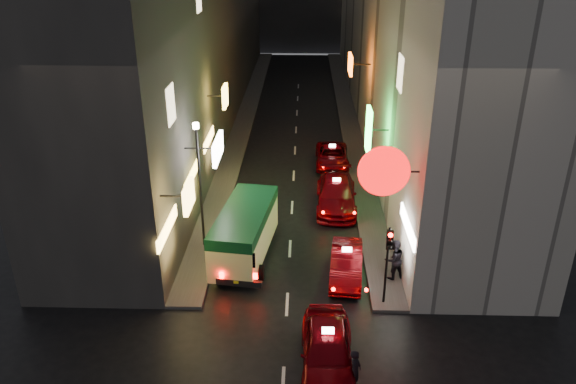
# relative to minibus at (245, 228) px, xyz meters

# --- Properties ---
(building_left) EXTENTS (7.67, 52.16, 18.00)m
(building_left) POSITION_rel_minibus_xyz_m (-5.92, 21.86, 7.41)
(building_left) COLOR #3B3835
(building_left) RESTS_ON ground
(building_right) EXTENTS (8.34, 52.00, 18.00)m
(building_right) POSITION_rel_minibus_xyz_m (10.07, 21.86, 7.41)
(building_right) COLOR #AEA79F
(building_right) RESTS_ON ground
(sidewalk_left) EXTENTS (1.50, 52.00, 0.15)m
(sidewalk_left) POSITION_rel_minibus_xyz_m (-2.17, 21.86, -1.51)
(sidewalk_left) COLOR #4A4845
(sidewalk_left) RESTS_ON ground
(sidewalk_right) EXTENTS (1.50, 52.00, 0.15)m
(sidewalk_right) POSITION_rel_minibus_xyz_m (6.33, 21.86, -1.51)
(sidewalk_right) COLOR #4A4845
(sidewalk_right) RESTS_ON ground
(minibus) EXTENTS (2.81, 6.09, 2.52)m
(minibus) POSITION_rel_minibus_xyz_m (0.00, 0.00, 0.00)
(minibus) COLOR #F9F49B
(minibus) RESTS_ON ground
(taxi_near) EXTENTS (2.38, 5.79, 2.01)m
(taxi_near) POSITION_rel_minibus_xyz_m (3.60, -7.35, -0.67)
(taxi_near) COLOR #630208
(taxi_near) RESTS_ON ground
(taxi_second) EXTENTS (2.36, 4.92, 1.69)m
(taxi_second) POSITION_rel_minibus_xyz_m (4.65, -1.47, -0.83)
(taxi_second) COLOR #630208
(taxi_second) RESTS_ON ground
(taxi_third) EXTENTS (2.51, 5.79, 1.99)m
(taxi_third) POSITION_rel_minibus_xyz_m (4.53, 5.58, -0.68)
(taxi_third) COLOR #630208
(taxi_third) RESTS_ON ground
(taxi_far) EXTENTS (1.94, 4.67, 1.65)m
(taxi_far) POSITION_rel_minibus_xyz_m (4.56, 11.72, -0.85)
(taxi_far) COLOR #630208
(taxi_far) RESTS_ON ground
(pedestrian_crossing) EXTENTS (0.54, 0.69, 1.83)m
(pedestrian_crossing) POSITION_rel_minibus_xyz_m (4.49, -8.31, -0.67)
(pedestrian_crossing) COLOR black
(pedestrian_crossing) RESTS_ON ground
(pedestrian_sidewalk) EXTENTS (0.93, 0.78, 2.13)m
(pedestrian_sidewalk) POSITION_rel_minibus_xyz_m (6.69, -1.74, -0.38)
(pedestrian_sidewalk) COLOR black
(pedestrian_sidewalk) RESTS_ON sidewalk_right
(traffic_light) EXTENTS (0.26, 0.43, 3.50)m
(traffic_light) POSITION_rel_minibus_xyz_m (6.08, -3.66, 1.10)
(traffic_light) COLOR black
(traffic_light) RESTS_ON sidewalk_right
(lamp_post) EXTENTS (0.28, 0.28, 6.22)m
(lamp_post) POSITION_rel_minibus_xyz_m (-2.12, 0.86, 2.13)
(lamp_post) COLOR black
(lamp_post) RESTS_ON sidewalk_left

